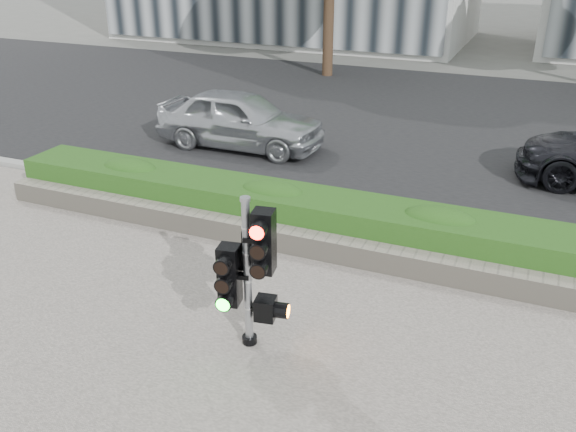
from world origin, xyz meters
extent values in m
plane|color=#51514C|center=(0.00, 0.00, 0.00)|extent=(120.00, 120.00, 0.00)
cube|color=black|center=(0.00, 10.00, 0.01)|extent=(60.00, 13.00, 0.02)
cube|color=gray|center=(0.00, 3.15, 0.06)|extent=(60.00, 0.25, 0.12)
cube|color=gray|center=(0.00, 1.90, 0.20)|extent=(12.00, 0.32, 0.34)
cube|color=#367A25|center=(0.00, 2.55, 0.37)|extent=(12.00, 1.00, 0.68)
cylinder|color=black|center=(-4.50, 14.50, 2.02)|extent=(0.36, 0.36, 4.03)
cylinder|color=black|center=(-0.14, -0.46, 0.07)|extent=(0.18, 0.18, 0.09)
cylinder|color=gray|center=(-0.14, -0.46, 0.95)|extent=(0.09, 0.09, 1.84)
cylinder|color=gray|center=(-0.14, -0.46, 1.89)|extent=(0.12, 0.12, 0.04)
cube|color=#FF1107|center=(0.06, -0.45, 1.42)|extent=(0.27, 0.27, 0.74)
cube|color=#14E51E|center=(-0.34, -0.52, 0.95)|extent=(0.27, 0.27, 0.74)
cube|color=black|center=(-0.15, -0.25, 1.20)|extent=(0.27, 0.27, 0.50)
cube|color=orange|center=(0.05, -0.40, 0.52)|extent=(0.27, 0.27, 0.27)
imported|color=#B5B7BC|center=(-3.64, 6.17, 0.68)|extent=(3.86, 1.56, 1.31)
camera|label=1|loc=(2.61, -5.79, 4.44)|focal=38.00mm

